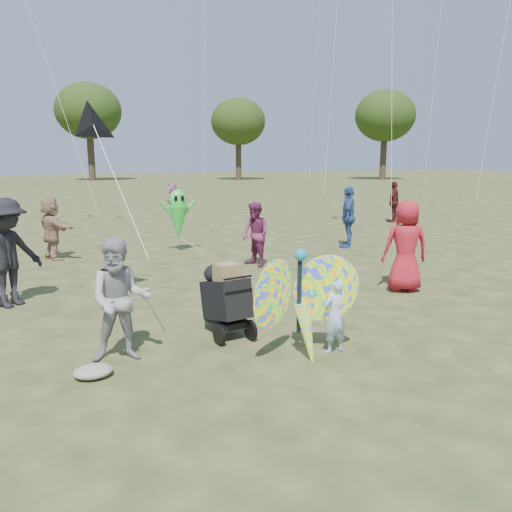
{
  "coord_description": "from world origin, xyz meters",
  "views": [
    {
      "loc": [
        -3.12,
        -5.44,
        2.59
      ],
      "look_at": [
        -0.2,
        1.5,
        1.1
      ],
      "focal_mm": 35.0,
      "sensor_mm": 36.0,
      "label": 1
    }
  ],
  "objects_px": {
    "adult_man": "(120,300)",
    "crowd_e": "(255,235)",
    "butterfly_kite": "(302,305)",
    "crowd_j": "(173,201)",
    "alien_kite": "(178,217)",
    "crowd_d": "(52,228)",
    "child_girl": "(335,316)",
    "crowd_b": "(8,253)",
    "crowd_h": "(394,202)",
    "jogging_stroller": "(225,294)",
    "crowd_a": "(406,246)",
    "crowd_c": "(348,217)"
  },
  "relations": [
    {
      "from": "crowd_e",
      "to": "alien_kite",
      "type": "bearing_deg",
      "value": -168.06
    },
    {
      "from": "child_girl",
      "to": "crowd_j",
      "type": "distance_m",
      "value": 15.9
    },
    {
      "from": "jogging_stroller",
      "to": "alien_kite",
      "type": "xyz_separation_m",
      "value": [
        1.0,
        6.78,
        0.36
      ]
    },
    {
      "from": "crowd_h",
      "to": "crowd_j",
      "type": "xyz_separation_m",
      "value": [
        -7.99,
        4.76,
        -0.06
      ]
    },
    {
      "from": "jogging_stroller",
      "to": "butterfly_kite",
      "type": "xyz_separation_m",
      "value": [
        0.62,
        -1.24,
        0.1
      ]
    },
    {
      "from": "child_girl",
      "to": "crowd_j",
      "type": "bearing_deg",
      "value": -102.52
    },
    {
      "from": "crowd_d",
      "to": "alien_kite",
      "type": "bearing_deg",
      "value": -117.17
    },
    {
      "from": "child_girl",
      "to": "jogging_stroller",
      "type": "distance_m",
      "value": 1.67
    },
    {
      "from": "child_girl",
      "to": "crowd_j",
      "type": "xyz_separation_m",
      "value": [
        1.6,
        15.81,
        0.24
      ]
    },
    {
      "from": "crowd_c",
      "to": "butterfly_kite",
      "type": "bearing_deg",
      "value": 0.22
    },
    {
      "from": "butterfly_kite",
      "to": "crowd_j",
      "type": "bearing_deg",
      "value": 82.48
    },
    {
      "from": "crowd_h",
      "to": "jogging_stroller",
      "type": "xyz_separation_m",
      "value": [
        -10.7,
        -9.81,
        -0.21
      ]
    },
    {
      "from": "adult_man",
      "to": "jogging_stroller",
      "type": "xyz_separation_m",
      "value": [
        1.56,
        0.4,
        -0.19
      ]
    },
    {
      "from": "crowd_j",
      "to": "jogging_stroller",
      "type": "xyz_separation_m",
      "value": [
        -2.71,
        -14.57,
        -0.14
      ]
    },
    {
      "from": "crowd_c",
      "to": "jogging_stroller",
      "type": "distance_m",
      "value": 7.99
    },
    {
      "from": "crowd_c",
      "to": "butterfly_kite",
      "type": "distance_m",
      "value": 8.51
    },
    {
      "from": "crowd_c",
      "to": "crowd_h",
      "type": "relative_size",
      "value": 1.08
    },
    {
      "from": "adult_man",
      "to": "crowd_b",
      "type": "distance_m",
      "value": 3.53
    },
    {
      "from": "child_girl",
      "to": "jogging_stroller",
      "type": "relative_size",
      "value": 0.94
    },
    {
      "from": "crowd_a",
      "to": "crowd_j",
      "type": "relative_size",
      "value": 1.19
    },
    {
      "from": "crowd_a",
      "to": "crowd_d",
      "type": "xyz_separation_m",
      "value": [
        -6.32,
        6.0,
        -0.09
      ]
    },
    {
      "from": "crowd_b",
      "to": "child_girl",
      "type": "bearing_deg",
      "value": -83.74
    },
    {
      "from": "child_girl",
      "to": "adult_man",
      "type": "distance_m",
      "value": 2.81
    },
    {
      "from": "child_girl",
      "to": "crowd_d",
      "type": "relative_size",
      "value": 0.63
    },
    {
      "from": "crowd_b",
      "to": "crowd_e",
      "type": "distance_m",
      "value": 5.43
    },
    {
      "from": "jogging_stroller",
      "to": "crowd_b",
      "type": "bearing_deg",
      "value": 127.42
    },
    {
      "from": "crowd_c",
      "to": "butterfly_kite",
      "type": "relative_size",
      "value": 1.02
    },
    {
      "from": "crowd_e",
      "to": "alien_kite",
      "type": "xyz_separation_m",
      "value": [
        -1.23,
        2.59,
        0.19
      ]
    },
    {
      "from": "adult_man",
      "to": "crowd_e",
      "type": "relative_size",
      "value": 1.04
    },
    {
      "from": "crowd_a",
      "to": "crowd_h",
      "type": "distance_m",
      "value": 11.06
    },
    {
      "from": "crowd_a",
      "to": "crowd_c",
      "type": "distance_m",
      "value": 4.88
    },
    {
      "from": "crowd_e",
      "to": "butterfly_kite",
      "type": "height_order",
      "value": "crowd_e"
    },
    {
      "from": "crowd_a",
      "to": "jogging_stroller",
      "type": "bearing_deg",
      "value": 32.93
    },
    {
      "from": "alien_kite",
      "to": "crowd_d",
      "type": "bearing_deg",
      "value": 176.67
    },
    {
      "from": "crowd_a",
      "to": "alien_kite",
      "type": "relative_size",
      "value": 1.03
    },
    {
      "from": "adult_man",
      "to": "butterfly_kite",
      "type": "height_order",
      "value": "adult_man"
    },
    {
      "from": "child_girl",
      "to": "crowd_j",
      "type": "relative_size",
      "value": 0.68
    },
    {
      "from": "adult_man",
      "to": "jogging_stroller",
      "type": "height_order",
      "value": "adult_man"
    },
    {
      "from": "crowd_d",
      "to": "butterfly_kite",
      "type": "relative_size",
      "value": 0.93
    },
    {
      "from": "crowd_e",
      "to": "jogging_stroller",
      "type": "bearing_deg",
      "value": -41.56
    },
    {
      "from": "crowd_j",
      "to": "jogging_stroller",
      "type": "height_order",
      "value": "crowd_j"
    },
    {
      "from": "crowd_a",
      "to": "jogging_stroller",
      "type": "xyz_separation_m",
      "value": [
        -4.06,
        -0.96,
        -0.28
      ]
    },
    {
      "from": "crowd_a",
      "to": "crowd_h",
      "type": "relative_size",
      "value": 1.09
    },
    {
      "from": "adult_man",
      "to": "butterfly_kite",
      "type": "relative_size",
      "value": 0.93
    },
    {
      "from": "adult_man",
      "to": "butterfly_kite",
      "type": "distance_m",
      "value": 2.34
    },
    {
      "from": "adult_man",
      "to": "crowd_a",
      "type": "relative_size",
      "value": 0.9
    },
    {
      "from": "adult_man",
      "to": "crowd_a",
      "type": "bearing_deg",
      "value": 24.47
    },
    {
      "from": "child_girl",
      "to": "crowd_b",
      "type": "relative_size",
      "value": 0.54
    },
    {
      "from": "crowd_a",
      "to": "adult_man",
      "type": "bearing_deg",
      "value": 33.25
    },
    {
      "from": "crowd_c",
      "to": "crowd_j",
      "type": "distance_m",
      "value": 9.51
    }
  ]
}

